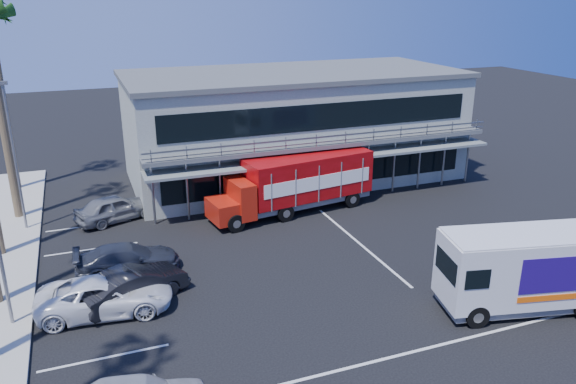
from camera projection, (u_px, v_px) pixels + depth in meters
name	position (u px, v px, depth m)	size (l,w,h in m)	color
ground	(351.00, 276.00, 25.75)	(120.00, 120.00, 0.00)	black
building	(294.00, 125.00, 38.68)	(22.40, 12.00, 7.30)	gray
curb_strip	(2.00, 271.00, 25.97)	(3.00, 32.00, 0.16)	#A5A399
light_pole_far	(14.00, 151.00, 29.16)	(0.50, 0.25, 8.09)	gray
red_truck	(298.00, 182.00, 32.77)	(10.20, 3.77, 3.35)	#AA1A0D
white_van	(526.00, 269.00, 22.52)	(7.24, 3.81, 3.36)	silver
parked_car_b	(134.00, 285.00, 23.36)	(1.61, 4.61, 1.52)	black
parked_car_c	(105.00, 295.00, 22.62)	(2.45, 5.31, 1.48)	white
parked_car_d	(128.00, 259.00, 25.86)	(1.91, 4.69, 1.36)	#2A2D38
parked_car_e	(115.00, 208.00, 31.76)	(1.79, 4.45, 1.52)	slate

